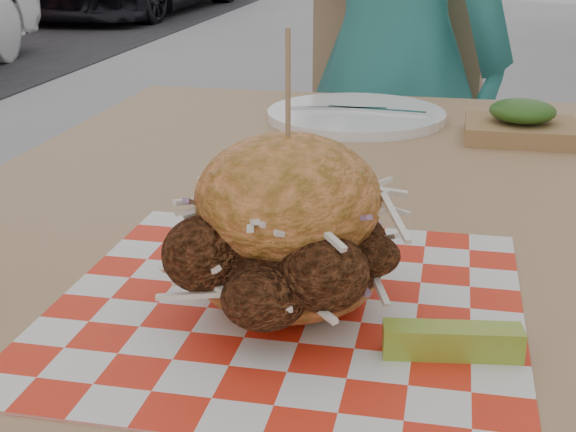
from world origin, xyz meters
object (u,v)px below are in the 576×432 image
patio_table (307,277)px  sandwich (288,233)px  diner (391,50)px  patio_chair (398,136)px

patio_table → sandwich: (0.03, -0.22, 0.14)m
diner → patio_chair: diner is taller
patio_table → sandwich: bearing=-83.4°
patio_table → patio_chair: patio_chair is taller
patio_chair → sandwich: (0.01, -1.32, 0.26)m
diner → sandwich: 1.26m
diner → patio_table: size_ratio=1.27×
patio_chair → sandwich: size_ratio=4.48×
diner → patio_table: bearing=114.7°
patio_chair → patio_table: bearing=-79.1°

